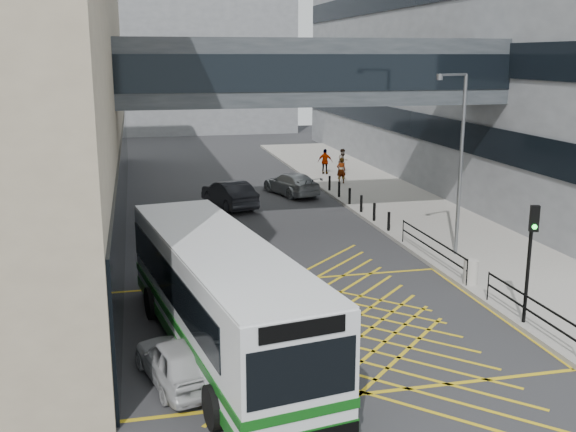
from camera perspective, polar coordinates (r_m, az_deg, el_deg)
ground at (r=21.40m, az=2.40°, el=-9.24°), size 120.00×120.00×0.00m
building_right at (r=52.05m, az=22.10°, el=14.44°), size 24.09×44.00×20.00m
building_far at (r=79.11m, az=-10.77°, el=13.78°), size 28.00×16.00×18.00m
skybridge at (r=32.12m, az=2.11°, el=12.11°), size 20.00×4.10×3.00m
pavement at (r=37.79m, az=9.66°, el=0.78°), size 6.00×54.00×0.16m
box_junction at (r=21.40m, az=2.40°, el=-9.23°), size 12.00×9.00×0.01m
bus at (r=19.10m, az=-5.87°, el=-6.57°), size 4.55×11.84×3.24m
car_white at (r=17.90m, az=-9.43°, el=-12.00°), size 2.52×4.15×1.23m
car_dark at (r=37.49m, az=-5.00°, el=1.87°), size 3.12×5.15×1.51m
car_silver at (r=40.80m, az=0.27°, el=2.81°), size 3.18×4.96×1.43m
traffic_light at (r=21.60m, az=19.87°, el=-2.50°), size 0.30×0.45×3.77m
street_lamp at (r=28.08m, az=14.24°, el=5.12°), size 1.63×0.79×7.41m
litter_bin at (r=25.33m, az=15.20°, el=-4.60°), size 0.52×0.52×0.90m
kerb_railings at (r=24.85m, az=15.18°, el=-4.30°), size 0.05×12.54×1.00m
bollards at (r=36.73m, az=5.72°, el=1.38°), size 0.14×10.14×0.90m
pedestrian_a at (r=43.67m, az=4.52°, el=3.85°), size 0.68×0.49×1.67m
pedestrian_b at (r=47.37m, az=4.68°, el=4.64°), size 0.97×0.78×1.73m
pedestrian_c at (r=47.06m, az=3.17°, el=4.62°), size 1.14×0.89×1.75m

